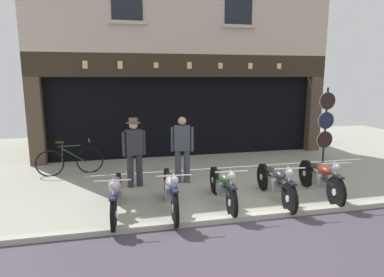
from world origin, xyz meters
TOP-DOWN VIEW (x-y plane):
  - ground at (0.00, -0.98)m, footprint 21.59×22.00m
  - shop_facade at (-0.00, 6.99)m, footprint 9.89×4.42m
  - motorcycle_left at (-2.32, 0.84)m, footprint 0.62×2.03m
  - motorcycle_center_left at (-1.28, 0.77)m, footprint 0.62×2.06m
  - motorcycle_center at (-0.18, 0.88)m, footprint 0.62×1.99m
  - motorcycle_center_right at (0.97, 0.83)m, footprint 0.62×2.04m
  - motorcycle_right at (2.07, 0.87)m, footprint 0.62×1.96m
  - salesman_left at (-1.87, 2.46)m, footprint 0.55×0.34m
  - shopkeeper_center at (-0.70, 2.51)m, footprint 0.55×0.30m
  - tyre_sign_pole at (3.96, 3.52)m, footprint 0.54×0.06m
  - advert_board_near at (-1.33, 5.40)m, footprint 0.67×0.03m
  - advert_board_far at (-2.24, 5.40)m, footprint 0.80×0.03m
  - leaning_bicycle at (-3.52, 3.88)m, footprint 1.73×0.50m

SIDE VIEW (x-z plane):
  - ground at x=0.00m, z-range -0.13..0.05m
  - leaning_bicycle at x=-3.52m, z-range -0.09..0.86m
  - motorcycle_center at x=-0.18m, z-range -0.04..0.86m
  - motorcycle_left at x=-2.32m, z-range -0.04..0.86m
  - motorcycle_center_right at x=0.97m, z-range -0.04..0.87m
  - motorcycle_right at x=2.07m, z-range -0.04..0.88m
  - motorcycle_center_left at x=-1.28m, z-range -0.03..0.90m
  - shopkeeper_center at x=-0.70m, z-range 0.09..1.74m
  - salesman_left at x=-1.87m, z-range 0.09..1.75m
  - tyre_sign_pole at x=3.96m, z-range 0.13..2.42m
  - advert_board_far at x=-2.24m, z-range 1.24..2.16m
  - advert_board_near at x=-1.33m, z-range 1.23..2.22m
  - shop_facade at x=0.00m, z-range -1.54..5.07m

